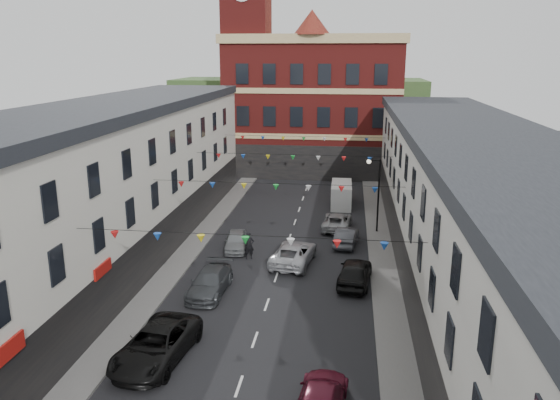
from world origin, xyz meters
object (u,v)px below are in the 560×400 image
at_px(car_right_c, 321,399).
at_px(moving_car, 293,253).
at_px(car_left_d, 210,282).
at_px(white_van, 341,195).
at_px(street_lamp, 376,185).
at_px(car_right_e, 346,236).
at_px(car_left_e, 236,241).
at_px(pedestrian, 249,246).
at_px(car_left_c, 156,345).
at_px(car_right_f, 337,221).
at_px(car_right_d, 355,272).

xyz_separation_m(car_right_c, moving_car, (-2.75, 15.93, 0.07)).
xyz_separation_m(car_left_d, moving_car, (4.45, 5.43, 0.03)).
height_order(car_left_d, white_van, white_van).
relative_size(street_lamp, car_right_e, 1.45).
height_order(car_left_e, pedestrian, pedestrian).
relative_size(car_left_c, car_right_c, 1.25).
bearing_deg(car_left_d, street_lamp, 53.89).
height_order(car_left_d, car_right_f, car_left_d).
bearing_deg(car_left_c, moving_car, 75.55).
xyz_separation_m(car_right_f, pedestrian, (-5.91, -7.60, 0.30)).
bearing_deg(moving_car, pedestrian, -0.86).
distance_m(car_right_f, white_van, 7.20).
relative_size(car_left_c, car_right_e, 1.38).
bearing_deg(street_lamp, white_van, 109.36).
bearing_deg(moving_car, white_van, -93.14).
bearing_deg(white_van, car_left_e, -120.20).
relative_size(car_right_d, car_right_e, 1.13).
distance_m(street_lamp, pedestrian, 11.64).
relative_size(car_left_c, pedestrian, 2.99).
bearing_deg(car_right_f, white_van, -87.98).
xyz_separation_m(car_left_d, car_right_f, (7.20, 13.51, -0.05)).
height_order(car_right_d, car_right_e, car_right_d).
distance_m(car_right_e, car_right_f, 3.89).
height_order(street_lamp, car_left_e, street_lamp).
relative_size(car_left_d, moving_car, 0.92).
bearing_deg(street_lamp, car_left_e, -152.68).
bearing_deg(car_right_e, car_right_c, 95.23).
bearing_deg(moving_car, car_right_f, -101.00).
relative_size(street_lamp, car_right_d, 1.27).
relative_size(car_right_c, car_right_d, 0.98).
xyz_separation_m(car_left_c, car_right_e, (8.61, 17.24, -0.11)).
relative_size(car_right_f, pedestrian, 2.48).
relative_size(street_lamp, pedestrian, 3.12).
relative_size(car_left_c, white_van, 1.18).
relative_size(car_right_e, white_van, 0.85).
distance_m(car_left_d, car_right_d, 8.93).
height_order(car_right_c, car_right_f, car_right_c).
bearing_deg(pedestrian, car_right_d, -48.31).
relative_size(moving_car, pedestrian, 2.78).
distance_m(car_right_e, white_van, 11.02).
xyz_separation_m(car_left_c, car_right_c, (7.81, -2.95, -0.13)).
relative_size(car_right_e, pedestrian, 2.16).
height_order(car_left_c, white_van, white_van).
bearing_deg(street_lamp, pedestrian, -141.83).
bearing_deg(car_right_c, moving_car, -74.77).
distance_m(street_lamp, car_right_c, 23.78).
relative_size(car_left_d, car_left_e, 1.23).
xyz_separation_m(car_left_c, car_left_e, (0.61, 15.17, -0.12)).
bearing_deg(car_right_d, moving_car, -28.85).
relative_size(car_left_c, car_left_d, 1.17).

